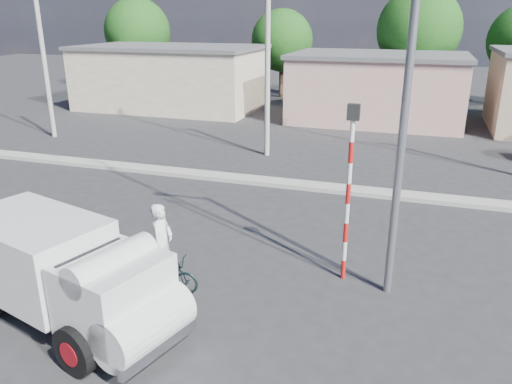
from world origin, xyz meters
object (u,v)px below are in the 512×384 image
(truck, at_px, (67,273))
(traffic_pole, at_px, (349,180))
(streetlight, at_px, (400,80))
(cyclist, at_px, (163,254))
(bicycle, at_px, (164,274))

(truck, relative_size, traffic_pole, 1.29)
(streetlight, bearing_deg, cyclist, -161.67)
(traffic_pole, bearing_deg, truck, -143.84)
(bicycle, height_order, traffic_pole, traffic_pole)
(cyclist, bearing_deg, truck, 143.67)
(cyclist, distance_m, traffic_pole, 4.68)
(cyclist, relative_size, traffic_pole, 0.44)
(bicycle, bearing_deg, cyclist, -0.00)
(traffic_pole, bearing_deg, streetlight, -17.73)
(truck, bearing_deg, traffic_pole, 51.95)
(streetlight, bearing_deg, bicycle, -161.67)
(traffic_pole, xyz_separation_m, streetlight, (0.94, -0.30, 2.37))
(cyclist, bearing_deg, streetlight, -74.79)
(cyclist, height_order, traffic_pole, traffic_pole)
(truck, distance_m, bicycle, 2.34)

